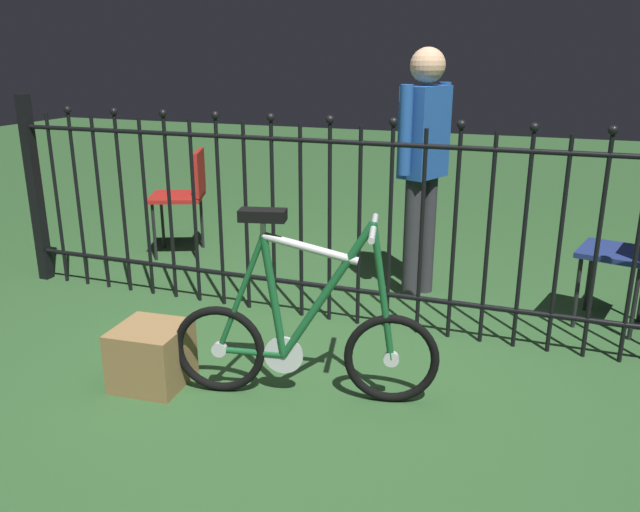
{
  "coord_description": "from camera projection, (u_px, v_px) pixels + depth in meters",
  "views": [
    {
      "loc": [
        1.12,
        -2.63,
        1.52
      ],
      "look_at": [
        0.07,
        0.21,
        0.55
      ],
      "focal_mm": 36.06,
      "sensor_mm": 36.0,
      "label": 1
    }
  ],
  "objects": [
    {
      "name": "bicycle",
      "position": [
        303.0,
        335.0,
        2.87
      ],
      "size": [
        1.18,
        0.42,
        0.88
      ],
      "color": "black",
      "rests_on": "ground"
    },
    {
      "name": "chair_red",
      "position": [
        186.0,
        190.0,
        4.89
      ],
      "size": [
        0.51,
        0.51,
        0.81
      ],
      "color": "black",
      "rests_on": "ground"
    },
    {
      "name": "iron_fence",
      "position": [
        327.0,
        216.0,
        3.62
      ],
      "size": [
        4.37,
        0.07,
        1.25
      ],
      "color": "black",
      "rests_on": "ground"
    },
    {
      "name": "person_visitor",
      "position": [
        423.0,
        155.0,
        3.93
      ],
      "size": [
        0.28,
        0.45,
        1.54
      ],
      "color": "#2D2D33",
      "rests_on": "ground"
    },
    {
      "name": "ground_plane",
      "position": [
        292.0,
        372.0,
        3.18
      ],
      "size": [
        20.0,
        20.0,
        0.0
      ],
      "primitive_type": "plane",
      "color": "#2D552A"
    },
    {
      "name": "display_crate",
      "position": [
        152.0,
        356.0,
        3.03
      ],
      "size": [
        0.34,
        0.34,
        0.29
      ],
      "primitive_type": "cube",
      "rotation": [
        0.0,
        0.0,
        0.08
      ],
      "color": "olive",
      "rests_on": "ground"
    },
    {
      "name": "chair_navy",
      "position": [
        631.0,
        247.0,
        3.55
      ],
      "size": [
        0.46,
        0.45,
        0.77
      ],
      "color": "black",
      "rests_on": "ground"
    }
  ]
}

